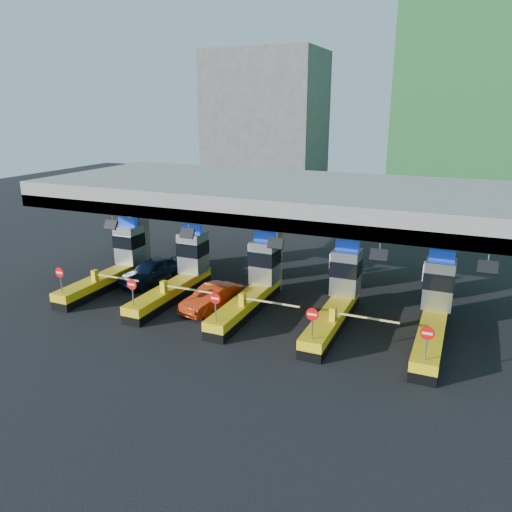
% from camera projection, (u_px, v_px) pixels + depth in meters
% --- Properties ---
extents(ground, '(120.00, 120.00, 0.00)m').
position_uv_depth(ground, '(253.00, 307.00, 29.30)').
color(ground, black).
rests_on(ground, ground).
extents(toll_canopy, '(28.00, 12.09, 7.00)m').
position_uv_depth(toll_canopy, '(272.00, 196.00, 30.06)').
color(toll_canopy, slate).
rests_on(toll_canopy, ground).
extents(toll_lane_far_left, '(4.43, 8.00, 4.16)m').
position_uv_depth(toll_lane_far_left, '(116.00, 263.00, 32.94)').
color(toll_lane_far_left, black).
rests_on(toll_lane_far_left, ground).
extents(toll_lane_left, '(4.43, 8.00, 4.16)m').
position_uv_depth(toll_lane_left, '(181.00, 273.00, 31.04)').
color(toll_lane_left, black).
rests_on(toll_lane_left, ground).
extents(toll_lane_center, '(4.43, 8.00, 4.16)m').
position_uv_depth(toll_lane_center, '(255.00, 283.00, 29.14)').
color(toll_lane_center, black).
rests_on(toll_lane_center, ground).
extents(toll_lane_right, '(4.43, 8.00, 4.16)m').
position_uv_depth(toll_lane_right, '(339.00, 296.00, 27.24)').
color(toll_lane_right, black).
rests_on(toll_lane_right, ground).
extents(toll_lane_far_right, '(4.43, 8.00, 4.16)m').
position_uv_depth(toll_lane_far_right, '(435.00, 310.00, 25.34)').
color(toll_lane_far_right, black).
rests_on(toll_lane_far_right, ground).
extents(bg_building_scaffold, '(18.00, 12.00, 28.00)m').
position_uv_depth(bg_building_scaffold, '(496.00, 78.00, 48.84)').
color(bg_building_scaffold, '#1E5926').
rests_on(bg_building_scaffold, ground).
extents(bg_building_concrete, '(14.00, 10.00, 18.00)m').
position_uv_depth(bg_building_concrete, '(266.00, 125.00, 63.68)').
color(bg_building_concrete, '#4C4C49').
rests_on(bg_building_concrete, ground).
extents(van, '(3.27, 5.32, 1.69)m').
position_uv_depth(van, '(153.00, 271.00, 33.09)').
color(van, black).
rests_on(van, ground).
extents(red_car, '(2.44, 4.50, 1.41)m').
position_uv_depth(red_car, '(212.00, 298.00, 28.82)').
color(red_car, '#A9290D').
rests_on(red_car, ground).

